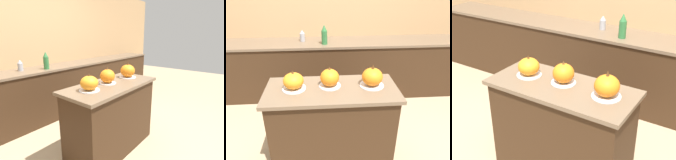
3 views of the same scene
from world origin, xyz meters
The scene contains 8 objects.
wall_back centered at (0.00, 1.81, 1.25)m, with size 8.00×0.06×2.50m.
kitchen_island centered at (0.00, 0.00, 0.44)m, with size 1.25×0.57×0.88m.
back_counter centered at (0.00, 1.48, 0.45)m, with size 6.00×0.60×0.91m.
pumpkin_cake_left centered at (-0.35, 0.02, 0.96)m, with size 0.22×0.22×0.19m.
pumpkin_cake_center centered at (-0.02, 0.05, 0.97)m, with size 0.21×0.21×0.20m.
pumpkin_cake_right centered at (0.39, 0.03, 0.97)m, with size 0.23×0.23×0.22m.
bottle_tall centered at (-0.04, 1.35, 1.04)m, with size 0.09×0.09×0.29m.
bottle_short centered at (-0.37, 1.53, 0.99)m, with size 0.08×0.08×0.17m.
Camera 3 is at (1.23, -1.91, 2.06)m, focal length 50.00 mm.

